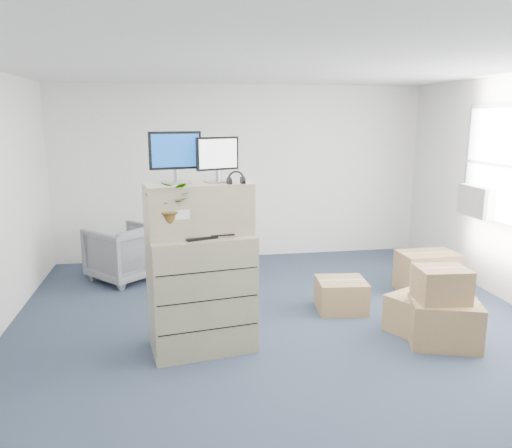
{
  "coord_description": "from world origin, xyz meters",
  "views": [
    {
      "loc": [
        -1.14,
        -4.53,
        2.29
      ],
      "look_at": [
        -0.3,
        0.4,
        1.22
      ],
      "focal_mm": 35.0,
      "sensor_mm": 36.0,
      "label": 1
    }
  ],
  "objects_px": {
    "water_bottle": "(210,219)",
    "filing_cabinet_lower": "(201,292)",
    "keyboard": "(209,236)",
    "potted_plant": "(170,212)",
    "office_chair": "(124,250)",
    "monitor_left": "(175,154)",
    "monitor_right": "(218,157)"
  },
  "relations": [
    {
      "from": "filing_cabinet_lower",
      "to": "monitor_left",
      "type": "bearing_deg",
      "value": 160.25
    },
    {
      "from": "filing_cabinet_lower",
      "to": "water_bottle",
      "type": "height_order",
      "value": "water_bottle"
    },
    {
      "from": "monitor_left",
      "to": "potted_plant",
      "type": "height_order",
      "value": "monitor_left"
    },
    {
      "from": "monitor_right",
      "to": "potted_plant",
      "type": "height_order",
      "value": "monitor_right"
    },
    {
      "from": "filing_cabinet_lower",
      "to": "water_bottle",
      "type": "bearing_deg",
      "value": 33.83
    },
    {
      "from": "monitor_left",
      "to": "potted_plant",
      "type": "xyz_separation_m",
      "value": [
        -0.07,
        -0.16,
        -0.52
      ]
    },
    {
      "from": "keyboard",
      "to": "potted_plant",
      "type": "distance_m",
      "value": 0.43
    },
    {
      "from": "office_chair",
      "to": "monitor_left",
      "type": "bearing_deg",
      "value": 66.35
    },
    {
      "from": "monitor_left",
      "to": "office_chair",
      "type": "relative_size",
      "value": 0.57
    },
    {
      "from": "keyboard",
      "to": "water_bottle",
      "type": "height_order",
      "value": "water_bottle"
    },
    {
      "from": "monitor_right",
      "to": "filing_cabinet_lower",
      "type": "bearing_deg",
      "value": 171.2
    },
    {
      "from": "filing_cabinet_lower",
      "to": "water_bottle",
      "type": "relative_size",
      "value": 4.17
    },
    {
      "from": "water_bottle",
      "to": "potted_plant",
      "type": "bearing_deg",
      "value": -149.86
    },
    {
      "from": "monitor_left",
      "to": "water_bottle",
      "type": "distance_m",
      "value": 0.71
    },
    {
      "from": "filing_cabinet_lower",
      "to": "potted_plant",
      "type": "distance_m",
      "value": 0.89
    },
    {
      "from": "filing_cabinet_lower",
      "to": "potted_plant",
      "type": "bearing_deg",
      "value": -164.65
    },
    {
      "from": "filing_cabinet_lower",
      "to": "keyboard",
      "type": "bearing_deg",
      "value": -59.37
    },
    {
      "from": "keyboard",
      "to": "water_bottle",
      "type": "distance_m",
      "value": 0.23
    },
    {
      "from": "water_bottle",
      "to": "office_chair",
      "type": "bearing_deg",
      "value": 115.25
    },
    {
      "from": "monitor_right",
      "to": "office_chair",
      "type": "relative_size",
      "value": 0.5
    },
    {
      "from": "monitor_right",
      "to": "monitor_left",
      "type": "bearing_deg",
      "value": 158.38
    },
    {
      "from": "monitor_left",
      "to": "potted_plant",
      "type": "distance_m",
      "value": 0.55
    },
    {
      "from": "monitor_right",
      "to": "keyboard",
      "type": "relative_size",
      "value": 0.88
    },
    {
      "from": "keyboard",
      "to": "potted_plant",
      "type": "relative_size",
      "value": 0.95
    },
    {
      "from": "monitor_right",
      "to": "keyboard",
      "type": "bearing_deg",
      "value": -151.32
    },
    {
      "from": "filing_cabinet_lower",
      "to": "potted_plant",
      "type": "relative_size",
      "value": 2.24
    },
    {
      "from": "monitor_left",
      "to": "water_bottle",
      "type": "bearing_deg",
      "value": -1.44
    },
    {
      "from": "keyboard",
      "to": "office_chair",
      "type": "distance_m",
      "value": 2.76
    },
    {
      "from": "water_bottle",
      "to": "potted_plant",
      "type": "distance_m",
      "value": 0.46
    },
    {
      "from": "water_bottle",
      "to": "filing_cabinet_lower",
      "type": "bearing_deg",
      "value": -137.27
    },
    {
      "from": "monitor_left",
      "to": "potted_plant",
      "type": "relative_size",
      "value": 0.94
    },
    {
      "from": "monitor_right",
      "to": "potted_plant",
      "type": "distance_m",
      "value": 0.7
    }
  ]
}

